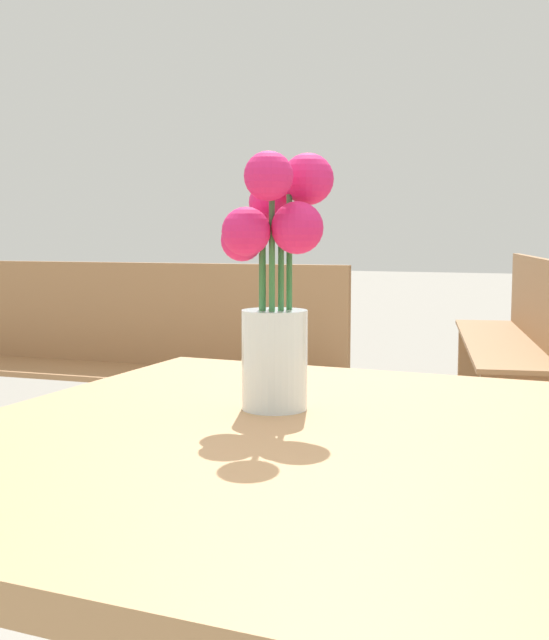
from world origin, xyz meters
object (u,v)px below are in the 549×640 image
(flower_vase, at_px, (275,288))
(table_front, at_px, (300,538))
(bench_middle, at_px, (518,336))
(bench_near, at_px, (109,359))

(flower_vase, bearing_deg, table_front, -54.91)
(table_front, bearing_deg, bench_middle, 91.14)
(bench_near, bearing_deg, bench_middle, 44.51)
(flower_vase, xyz_separation_m, bench_middle, (0.00, 3.14, -0.42))
(table_front, distance_m, bench_middle, 3.24)
(table_front, bearing_deg, flower_vase, 125.09)
(bench_middle, bearing_deg, table_front, -88.86)
(table_front, height_order, bench_middle, bench_middle)
(table_front, relative_size, bench_near, 0.44)
(table_front, relative_size, bench_middle, 0.45)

